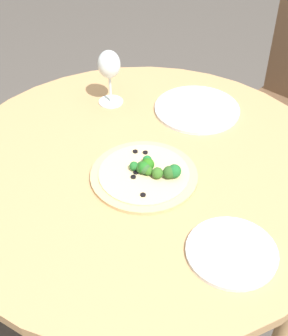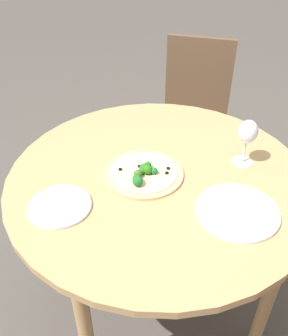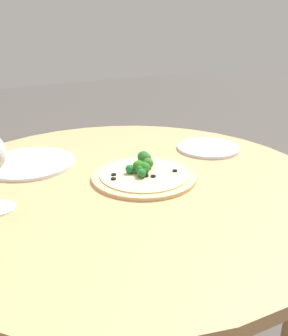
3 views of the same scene
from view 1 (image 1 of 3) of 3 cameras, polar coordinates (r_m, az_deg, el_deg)
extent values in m
plane|color=#4C4742|center=(1.84, -0.13, -17.18)|extent=(12.00, 12.00, 0.00)
cylinder|color=tan|center=(1.29, -0.17, 0.03)|extent=(1.10, 1.10, 0.03)
cylinder|color=tan|center=(1.75, -14.57, -4.67)|extent=(0.05, 0.05, 0.70)
cylinder|color=tan|center=(1.87, 6.22, 0.18)|extent=(0.05, 0.05, 0.70)
cube|color=brown|center=(2.06, 16.27, 5.20)|extent=(0.54, 0.54, 0.04)
cylinder|color=brown|center=(2.13, 9.06, 0.40)|extent=(0.04, 0.04, 0.39)
cylinder|color=brown|center=(2.02, 16.92, -3.79)|extent=(0.04, 0.04, 0.39)
cylinder|color=brown|center=(2.37, 13.80, 4.32)|extent=(0.04, 0.04, 0.39)
cylinder|color=tan|center=(1.24, 0.00, -0.88)|extent=(0.29, 0.29, 0.01)
cylinder|color=beige|center=(1.23, 0.00, -0.63)|extent=(0.24, 0.24, 0.00)
sphere|color=#20691E|center=(1.22, -0.01, 0.04)|extent=(0.03, 0.03, 0.03)
sphere|color=#1C6B2F|center=(1.25, 0.39, 0.99)|extent=(0.03, 0.03, 0.03)
sphere|color=#285F25|center=(1.23, -0.28, 0.22)|extent=(0.03, 0.03, 0.03)
sphere|color=#30592A|center=(1.22, 0.09, -0.05)|extent=(0.03, 0.03, 0.03)
sphere|color=#276D17|center=(1.23, 0.34, 0.40)|extent=(0.03, 0.03, 0.03)
sphere|color=#216728|center=(1.23, -1.23, 0.24)|extent=(0.02, 0.02, 0.02)
sphere|color=#1D652B|center=(1.21, 3.73, -0.37)|extent=(0.04, 0.04, 0.04)
sphere|color=#31641D|center=(1.22, 0.53, -0.35)|extent=(0.02, 0.02, 0.02)
sphere|color=#295721|center=(1.23, -0.43, -0.09)|extent=(0.02, 0.02, 0.02)
sphere|color=#346622|center=(1.21, 1.66, -0.62)|extent=(0.03, 0.03, 0.03)
sphere|color=#2B5520|center=(1.21, 3.10, -0.53)|extent=(0.03, 0.03, 0.03)
cylinder|color=black|center=(1.17, -0.12, -3.29)|extent=(0.01, 0.01, 0.00)
cylinder|color=black|center=(1.22, -1.31, -1.09)|extent=(0.01, 0.01, 0.00)
cylinder|color=black|center=(1.30, -1.07, 2.02)|extent=(0.01, 0.01, 0.00)
cylinder|color=black|center=(1.29, 0.16, 1.91)|extent=(0.01, 0.01, 0.00)
cylinder|color=black|center=(1.23, -1.00, -0.54)|extent=(0.01, 0.01, 0.00)
cylinder|color=silver|center=(1.53, -4.04, 8.07)|extent=(0.08, 0.08, 0.00)
cylinder|color=silver|center=(1.51, -4.13, 9.55)|extent=(0.01, 0.01, 0.09)
ellipsoid|color=silver|center=(1.47, -4.29, 12.51)|extent=(0.07, 0.07, 0.09)
cylinder|color=silver|center=(1.50, 6.49, 7.17)|extent=(0.27, 0.27, 0.01)
cylinder|color=silver|center=(1.08, 10.64, -10.01)|extent=(0.21, 0.21, 0.01)
camera|label=2|loc=(1.47, 54.18, 27.56)|focal=40.00mm
camera|label=3|loc=(1.50, -39.49, 15.74)|focal=40.00mm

